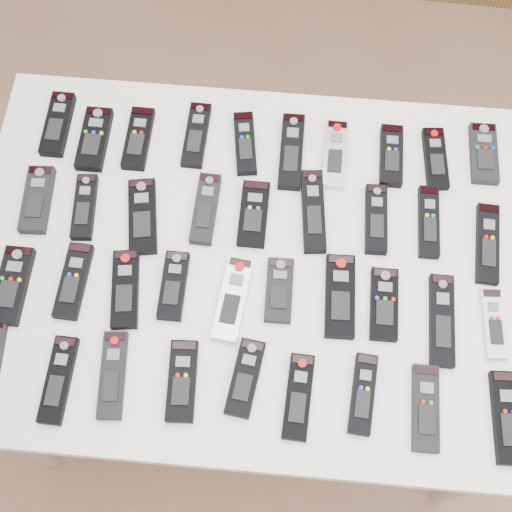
# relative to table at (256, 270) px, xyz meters

# --- Properties ---
(ground) EXTENTS (4.00, 4.00, 0.00)m
(ground) POSITION_rel_table_xyz_m (0.08, -0.08, -0.72)
(ground) COLOR brown
(ground) RESTS_ON ground
(table) EXTENTS (1.25, 0.88, 0.78)m
(table) POSITION_rel_table_xyz_m (0.00, 0.00, 0.00)
(table) COLOR white
(table) RESTS_ON ground
(remote_0) EXTENTS (0.05, 0.17, 0.02)m
(remote_0) POSITION_rel_table_xyz_m (-0.49, 0.30, 0.07)
(remote_0) COLOR black
(remote_0) RESTS_ON table
(remote_1) EXTENTS (0.06, 0.16, 0.02)m
(remote_1) POSITION_rel_table_xyz_m (-0.40, 0.26, 0.07)
(remote_1) COLOR black
(remote_1) RESTS_ON table
(remote_2) EXTENTS (0.06, 0.16, 0.02)m
(remote_2) POSITION_rel_table_xyz_m (-0.30, 0.28, 0.07)
(remote_2) COLOR black
(remote_2) RESTS_ON table
(remote_3) EXTENTS (0.05, 0.17, 0.02)m
(remote_3) POSITION_rel_table_xyz_m (-0.17, 0.30, 0.07)
(remote_3) COLOR black
(remote_3) RESTS_ON table
(remote_4) EXTENTS (0.07, 0.17, 0.02)m
(remote_4) POSITION_rel_table_xyz_m (-0.05, 0.28, 0.07)
(remote_4) COLOR black
(remote_4) RESTS_ON table
(remote_5) EXTENTS (0.05, 0.19, 0.02)m
(remote_5) POSITION_rel_table_xyz_m (0.06, 0.27, 0.07)
(remote_5) COLOR black
(remote_5) RESTS_ON table
(remote_6) EXTENTS (0.05, 0.17, 0.02)m
(remote_6) POSITION_rel_table_xyz_m (0.16, 0.27, 0.07)
(remote_6) COLOR #B7B7BC
(remote_6) RESTS_ON table
(remote_7) EXTENTS (0.05, 0.15, 0.02)m
(remote_7) POSITION_rel_table_xyz_m (0.29, 0.28, 0.07)
(remote_7) COLOR black
(remote_7) RESTS_ON table
(remote_8) EXTENTS (0.06, 0.16, 0.02)m
(remote_8) POSITION_rel_table_xyz_m (0.39, 0.28, 0.07)
(remote_8) COLOR black
(remote_8) RESTS_ON table
(remote_9) EXTENTS (0.06, 0.15, 0.02)m
(remote_9) POSITION_rel_table_xyz_m (0.50, 0.31, 0.07)
(remote_9) COLOR black
(remote_9) RESTS_ON table
(remote_10) EXTENTS (0.07, 0.16, 0.02)m
(remote_10) POSITION_rel_table_xyz_m (-0.50, 0.10, 0.07)
(remote_10) COLOR black
(remote_10) RESTS_ON table
(remote_11) EXTENTS (0.06, 0.16, 0.02)m
(remote_11) POSITION_rel_table_xyz_m (-0.39, 0.09, 0.07)
(remote_11) COLOR black
(remote_11) RESTS_ON table
(remote_12) EXTENTS (0.09, 0.19, 0.02)m
(remote_12) POSITION_rel_table_xyz_m (-0.26, 0.08, 0.07)
(remote_12) COLOR black
(remote_12) RESTS_ON table
(remote_13) EXTENTS (0.05, 0.17, 0.02)m
(remote_13) POSITION_rel_table_xyz_m (-0.12, 0.11, 0.07)
(remote_13) COLOR black
(remote_13) RESTS_ON table
(remote_14) EXTENTS (0.06, 0.16, 0.02)m
(remote_14) POSITION_rel_table_xyz_m (-0.01, 0.10, 0.07)
(remote_14) COLOR black
(remote_14) RESTS_ON table
(remote_15) EXTENTS (0.07, 0.20, 0.02)m
(remote_15) POSITION_rel_table_xyz_m (0.12, 0.12, 0.07)
(remote_15) COLOR black
(remote_15) RESTS_ON table
(remote_16) EXTENTS (0.05, 0.16, 0.02)m
(remote_16) POSITION_rel_table_xyz_m (0.25, 0.11, 0.07)
(remote_16) COLOR black
(remote_16) RESTS_ON table
(remote_17) EXTENTS (0.04, 0.17, 0.02)m
(remote_17) POSITION_rel_table_xyz_m (0.37, 0.12, 0.07)
(remote_17) COLOR black
(remote_17) RESTS_ON table
(remote_18) EXTENTS (0.06, 0.19, 0.02)m
(remote_18) POSITION_rel_table_xyz_m (0.50, 0.08, 0.07)
(remote_18) COLOR black
(remote_18) RESTS_ON table
(remote_19) EXTENTS (0.06, 0.17, 0.02)m
(remote_19) POSITION_rel_table_xyz_m (-0.51, -0.11, 0.07)
(remote_19) COLOR black
(remote_19) RESTS_ON table
(remote_20) EXTENTS (0.06, 0.17, 0.02)m
(remote_20) POSITION_rel_table_xyz_m (-0.38, -0.09, 0.07)
(remote_20) COLOR black
(remote_20) RESTS_ON table
(remote_21) EXTENTS (0.08, 0.18, 0.02)m
(remote_21) POSITION_rel_table_xyz_m (-0.27, -0.10, 0.07)
(remote_21) COLOR black
(remote_21) RESTS_ON table
(remote_22) EXTENTS (0.05, 0.15, 0.02)m
(remote_22) POSITION_rel_table_xyz_m (-0.17, -0.08, 0.07)
(remote_22) COLOR black
(remote_22) RESTS_ON table
(remote_23) EXTENTS (0.07, 0.19, 0.02)m
(remote_23) POSITION_rel_table_xyz_m (-0.04, -0.10, 0.07)
(remote_23) COLOR #B7B7BC
(remote_23) RESTS_ON table
(remote_24) EXTENTS (0.06, 0.14, 0.02)m
(remote_24) POSITION_rel_table_xyz_m (0.06, -0.07, 0.07)
(remote_24) COLOR black
(remote_24) RESTS_ON table
(remote_25) EXTENTS (0.07, 0.18, 0.02)m
(remote_25) POSITION_rel_table_xyz_m (0.18, -0.07, 0.07)
(remote_25) COLOR black
(remote_25) RESTS_ON table
(remote_26) EXTENTS (0.06, 0.16, 0.02)m
(remote_26) POSITION_rel_table_xyz_m (0.28, -0.08, 0.07)
(remote_26) COLOR black
(remote_26) RESTS_ON table
(remote_27) EXTENTS (0.05, 0.20, 0.02)m
(remote_27) POSITION_rel_table_xyz_m (0.40, -0.11, 0.07)
(remote_27) COLOR black
(remote_27) RESTS_ON table
(remote_28) EXTENTS (0.05, 0.15, 0.02)m
(remote_28) POSITION_rel_table_xyz_m (0.50, -0.10, 0.07)
(remote_28) COLOR silver
(remote_28) RESTS_ON table
(remote_30) EXTENTS (0.05, 0.18, 0.02)m
(remote_30) POSITION_rel_table_xyz_m (-0.37, -0.30, 0.07)
(remote_30) COLOR black
(remote_30) RESTS_ON table
(remote_31) EXTENTS (0.06, 0.18, 0.02)m
(remote_31) POSITION_rel_table_xyz_m (-0.26, -0.28, 0.07)
(remote_31) COLOR black
(remote_31) RESTS_ON table
(remote_32) EXTENTS (0.06, 0.17, 0.02)m
(remote_32) POSITION_rel_table_xyz_m (-0.12, -0.28, 0.07)
(remote_32) COLOR black
(remote_32) RESTS_ON table
(remote_33) EXTENTS (0.07, 0.16, 0.02)m
(remote_33) POSITION_rel_table_xyz_m (0.00, -0.26, 0.07)
(remote_33) COLOR black
(remote_33) RESTS_ON table
(remote_34) EXTENTS (0.06, 0.17, 0.02)m
(remote_34) POSITION_rel_table_xyz_m (0.11, -0.29, 0.07)
(remote_34) COLOR black
(remote_34) RESTS_ON table
(remote_35) EXTENTS (0.06, 0.16, 0.02)m
(remote_35) POSITION_rel_table_xyz_m (0.24, -0.27, 0.07)
(remote_35) COLOR black
(remote_35) RESTS_ON table
(remote_36) EXTENTS (0.05, 0.17, 0.02)m
(remote_36) POSITION_rel_table_xyz_m (0.36, -0.29, 0.07)
(remote_36) COLOR black
(remote_36) RESTS_ON table
(remote_37) EXTENTS (0.06, 0.18, 0.02)m
(remote_37) POSITION_rel_table_xyz_m (0.52, -0.30, 0.07)
(remote_37) COLOR black
(remote_37) RESTS_ON table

